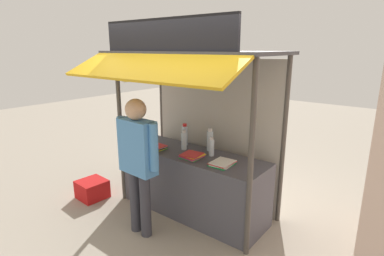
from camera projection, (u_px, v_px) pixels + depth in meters
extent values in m
plane|color=#9E9384|center=(192.00, 211.00, 4.24)|extent=(20.00, 20.00, 0.00)
cube|color=#4C4C56|center=(192.00, 183.00, 4.13)|extent=(2.07, 0.68, 0.85)
cylinder|color=#4C4742|center=(121.00, 130.00, 4.33)|extent=(0.06, 0.06, 2.13)
cylinder|color=#4C4742|center=(251.00, 163.00, 3.09)|extent=(0.06, 0.06, 2.13)
cylinder|color=#4C4742|center=(162.00, 120.00, 4.98)|extent=(0.06, 0.06, 2.13)
cylinder|color=#4C4742|center=(283.00, 143.00, 3.74)|extent=(0.06, 0.06, 2.13)
cube|color=#B7B2A8|center=(214.00, 131.00, 4.37)|extent=(2.03, 0.04, 2.08)
cube|color=#3F3F44|center=(191.00, 53.00, 3.68)|extent=(2.27, 1.06, 0.04)
cube|color=gold|center=(145.00, 67.00, 3.13)|extent=(2.23, 0.51, 0.26)
cube|color=black|center=(164.00, 35.00, 3.27)|extent=(1.86, 0.04, 0.35)
cylinder|color=#59544C|center=(168.00, 62.00, 3.38)|extent=(1.96, 0.02, 0.02)
cylinder|color=silver|center=(184.00, 141.00, 4.16)|extent=(0.08, 0.08, 0.24)
cylinder|color=white|center=(184.00, 131.00, 4.12)|extent=(0.05, 0.05, 0.03)
cylinder|color=silver|center=(185.00, 136.00, 4.35)|extent=(0.09, 0.09, 0.28)
cylinder|color=red|center=(185.00, 125.00, 4.31)|extent=(0.06, 0.06, 0.04)
cylinder|color=silver|center=(212.00, 148.00, 3.92)|extent=(0.07, 0.07, 0.22)
cylinder|color=white|center=(212.00, 139.00, 3.88)|extent=(0.04, 0.04, 0.03)
cylinder|color=silver|center=(210.00, 141.00, 4.10)|extent=(0.09, 0.09, 0.27)
cylinder|color=white|center=(210.00, 130.00, 4.07)|extent=(0.06, 0.06, 0.04)
cube|color=green|center=(155.00, 149.00, 4.19)|extent=(0.24, 0.26, 0.01)
cube|color=yellow|center=(155.00, 149.00, 4.17)|extent=(0.24, 0.26, 0.01)
cube|color=black|center=(155.00, 148.00, 4.17)|extent=(0.24, 0.26, 0.01)
cube|color=purple|center=(155.00, 147.00, 4.18)|extent=(0.25, 0.27, 0.01)
cube|color=white|center=(155.00, 147.00, 4.17)|extent=(0.25, 0.27, 0.01)
cube|color=red|center=(156.00, 146.00, 4.16)|extent=(0.25, 0.27, 0.01)
cube|color=green|center=(222.00, 165.00, 3.62)|extent=(0.23, 0.28, 0.01)
cube|color=white|center=(223.00, 164.00, 3.62)|extent=(0.26, 0.31, 0.01)
cube|color=red|center=(222.00, 163.00, 3.63)|extent=(0.24, 0.29, 0.01)
cube|color=red|center=(223.00, 162.00, 3.62)|extent=(0.24, 0.29, 0.01)
cube|color=white|center=(223.00, 162.00, 3.61)|extent=(0.24, 0.29, 0.01)
cube|color=green|center=(192.00, 157.00, 3.87)|extent=(0.25, 0.25, 0.01)
cube|color=orange|center=(192.00, 157.00, 3.87)|extent=(0.25, 0.26, 0.01)
cube|color=purple|center=(192.00, 156.00, 3.86)|extent=(0.26, 0.26, 0.01)
cube|color=red|center=(192.00, 156.00, 3.86)|extent=(0.26, 0.27, 0.01)
cube|color=yellow|center=(193.00, 155.00, 3.86)|extent=(0.25, 0.25, 0.01)
cube|color=red|center=(192.00, 154.00, 3.85)|extent=(0.26, 0.26, 0.01)
cylinder|color=#332D23|center=(142.00, 65.00, 3.64)|extent=(0.01, 0.01, 0.06)
cylinder|color=olive|center=(142.00, 69.00, 3.66)|extent=(0.04, 0.04, 0.04)
ellipsoid|color=#79A845|center=(144.00, 76.00, 3.67)|extent=(0.04, 0.07, 0.14)
ellipsoid|color=#79A845|center=(144.00, 76.00, 3.68)|extent=(0.07, 0.06, 0.14)
ellipsoid|color=#79A845|center=(144.00, 76.00, 3.69)|extent=(0.07, 0.04, 0.14)
ellipsoid|color=#79A845|center=(143.00, 76.00, 3.69)|extent=(0.06, 0.06, 0.14)
ellipsoid|color=#79A845|center=(141.00, 76.00, 3.69)|extent=(0.04, 0.08, 0.14)
ellipsoid|color=#79A845|center=(141.00, 76.00, 3.68)|extent=(0.06, 0.06, 0.14)
ellipsoid|color=#79A845|center=(142.00, 76.00, 3.67)|extent=(0.07, 0.04, 0.14)
ellipsoid|color=#79A845|center=(143.00, 76.00, 3.66)|extent=(0.07, 0.07, 0.14)
cylinder|color=#332D23|center=(214.00, 69.00, 3.02)|extent=(0.01, 0.01, 0.06)
cylinder|color=olive|center=(214.00, 74.00, 3.03)|extent=(0.04, 0.04, 0.04)
ellipsoid|color=yellow|center=(215.00, 81.00, 3.04)|extent=(0.03, 0.06, 0.13)
ellipsoid|color=yellow|center=(215.00, 81.00, 3.06)|extent=(0.06, 0.05, 0.13)
ellipsoid|color=yellow|center=(214.00, 81.00, 3.07)|extent=(0.06, 0.04, 0.13)
ellipsoid|color=yellow|center=(213.00, 81.00, 3.07)|extent=(0.04, 0.06, 0.13)
ellipsoid|color=yellow|center=(212.00, 81.00, 3.05)|extent=(0.04, 0.05, 0.13)
ellipsoid|color=yellow|center=(212.00, 81.00, 3.04)|extent=(0.06, 0.04, 0.13)
ellipsoid|color=yellow|center=(214.00, 81.00, 3.03)|extent=(0.06, 0.05, 0.13)
cylinder|color=#332D23|center=(124.00, 65.00, 3.85)|extent=(0.01, 0.01, 0.09)
cylinder|color=olive|center=(124.00, 70.00, 3.87)|extent=(0.04, 0.04, 0.04)
ellipsoid|color=yellow|center=(126.00, 77.00, 3.87)|extent=(0.03, 0.07, 0.15)
ellipsoid|color=yellow|center=(127.00, 77.00, 3.90)|extent=(0.07, 0.05, 0.15)
ellipsoid|color=yellow|center=(125.00, 77.00, 3.90)|extent=(0.06, 0.05, 0.15)
ellipsoid|color=yellow|center=(123.00, 76.00, 3.90)|extent=(0.03, 0.08, 0.15)
ellipsoid|color=yellow|center=(124.00, 77.00, 3.88)|extent=(0.06, 0.04, 0.15)
ellipsoid|color=yellow|center=(124.00, 77.00, 3.87)|extent=(0.07, 0.05, 0.15)
cylinder|color=#383842|center=(135.00, 201.00, 3.71)|extent=(0.13, 0.13, 0.80)
cylinder|color=#383842|center=(145.00, 205.00, 3.60)|extent=(0.13, 0.13, 0.80)
cube|color=#4C8CCC|center=(137.00, 147.00, 3.47)|extent=(0.48, 0.22, 0.63)
cylinder|color=#4C8CCC|center=(122.00, 139.00, 3.61)|extent=(0.10, 0.10, 0.54)
cylinder|color=#4C8CCC|center=(154.00, 147.00, 3.30)|extent=(0.10, 0.10, 0.54)
sphere|color=tan|center=(136.00, 109.00, 3.36)|extent=(0.24, 0.24, 0.24)
cube|color=red|center=(92.00, 189.00, 4.59)|extent=(0.41, 0.41, 0.27)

